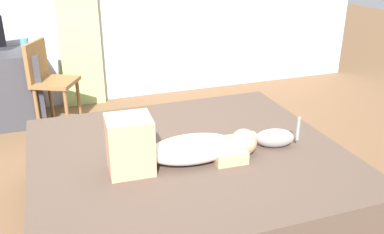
{
  "coord_description": "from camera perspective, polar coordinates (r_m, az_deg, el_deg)",
  "views": [
    {
      "loc": [
        -0.7,
        -2.36,
        1.75
      ],
      "look_at": [
        0.19,
        0.13,
        0.63
      ],
      "focal_mm": 39.28,
      "sensor_mm": 36.0,
      "label": 1
    }
  ],
  "objects": [
    {
      "name": "ground_plane",
      "position": [
        3.02,
        -2.58,
        -12.53
      ],
      "size": [
        16.0,
        16.0,
        0.0
      ],
      "primitive_type": "plane",
      "color": "brown"
    },
    {
      "name": "bed",
      "position": [
        2.86,
        -0.55,
        -9.06
      ],
      "size": [
        2.04,
        1.83,
        0.48
      ],
      "color": "#38383D",
      "rests_on": "ground"
    },
    {
      "name": "person_lying",
      "position": [
        2.54,
        -2.06,
        -4.08
      ],
      "size": [
        0.94,
        0.3,
        0.34
      ],
      "color": "silver",
      "rests_on": "bed"
    },
    {
      "name": "cat",
      "position": [
        2.81,
        10.8,
        -2.78
      ],
      "size": [
        0.35,
        0.18,
        0.21
      ],
      "color": "gray",
      "rests_on": "bed"
    },
    {
      "name": "cup",
      "position": [
        4.63,
        -21.79,
        9.35
      ],
      "size": [
        0.08,
        0.08,
        0.1
      ],
      "primitive_type": "cylinder",
      "color": "teal",
      "rests_on": "desk"
    },
    {
      "name": "chair_by_desk",
      "position": [
        4.36,
        -18.97,
        5.13
      ],
      "size": [
        0.51,
        0.51,
        0.86
      ],
      "color": "brown",
      "rests_on": "ground"
    }
  ]
}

